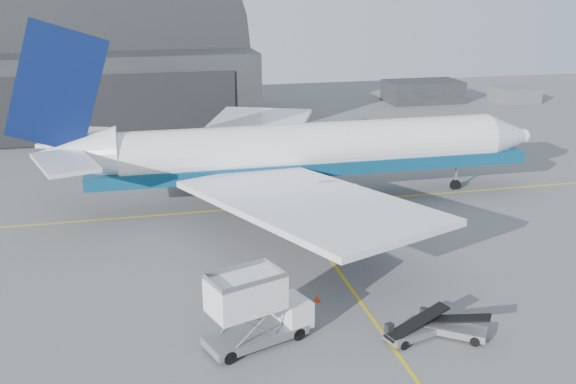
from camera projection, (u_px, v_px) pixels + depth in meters
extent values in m
plane|color=#565659|center=(354.00, 292.00, 47.32)|extent=(200.00, 200.00, 0.00)
cube|color=gold|center=(291.00, 205.00, 65.82)|extent=(80.00, 0.25, 0.02)
cube|color=gold|center=(363.00, 305.00, 45.46)|extent=(0.25, 40.00, 0.02)
cube|color=black|center=(89.00, 87.00, 100.84)|extent=(50.00, 28.00, 12.00)
cube|color=black|center=(84.00, 110.00, 88.11)|extent=(42.00, 0.40, 9.50)
cube|color=black|center=(422.00, 102.00, 122.10)|extent=(14.00, 8.00, 4.00)
cube|color=slate|center=(514.00, 102.00, 122.06)|extent=(8.00, 6.00, 2.80)
cylinder|color=white|center=(314.00, 148.00, 65.59)|extent=(38.91, 5.19, 5.19)
cone|color=white|center=(506.00, 137.00, 70.29)|extent=(4.76, 5.19, 5.19)
sphere|color=white|center=(524.00, 136.00, 70.75)|extent=(1.51, 1.51, 1.51)
cone|color=white|center=(76.00, 155.00, 60.39)|extent=(7.57, 5.19, 5.19)
cube|color=black|center=(496.00, 132.00, 69.80)|extent=(2.81, 2.38, 0.76)
cube|color=navy|center=(314.00, 164.00, 66.11)|extent=(45.40, 5.24, 1.30)
cube|color=white|center=(305.00, 201.00, 53.00)|extent=(19.93, 26.50, 1.58)
cube|color=white|center=(251.00, 133.00, 77.00)|extent=(19.93, 26.50, 1.58)
cube|color=white|center=(65.00, 162.00, 55.57)|extent=(6.62, 9.05, 0.38)
cube|color=white|center=(74.00, 137.00, 64.57)|extent=(6.62, 9.05, 0.38)
cube|color=#08133E|center=(57.00, 88.00, 58.16)|extent=(10.02, 0.54, 12.45)
cylinder|color=gray|center=(327.00, 201.00, 58.24)|extent=(5.62, 2.92, 2.92)
cylinder|color=gray|center=(285.00, 154.00, 74.24)|extent=(5.62, 2.92, 2.92)
cylinder|color=#A5A5AA|center=(456.00, 176.00, 70.36)|extent=(0.30, 0.30, 3.03)
cylinder|color=black|center=(455.00, 185.00, 70.68)|extent=(1.19, 0.38, 1.19)
cylinder|color=black|center=(302.00, 207.00, 63.50)|extent=(1.41, 0.49, 1.41)
cylinder|color=black|center=(286.00, 186.00, 69.90)|extent=(1.41, 0.49, 1.41)
cube|color=slate|center=(256.00, 335.00, 40.51)|extent=(6.96, 4.62, 0.54)
cube|color=silver|center=(293.00, 311.00, 41.68)|extent=(2.46, 2.92, 1.72)
cube|color=black|center=(303.00, 304.00, 42.01)|extent=(0.77, 1.96, 0.97)
cube|color=silver|center=(246.00, 294.00, 39.21)|extent=(5.17, 4.07, 2.16)
cylinder|color=black|center=(298.00, 334.00, 40.93)|extent=(0.92, 0.60, 0.86)
cylinder|color=black|center=(279.00, 319.00, 42.74)|extent=(0.92, 0.60, 0.86)
cylinder|color=black|center=(229.00, 357.00, 38.38)|extent=(0.92, 0.60, 0.86)
cylinder|color=black|center=(213.00, 340.00, 40.18)|extent=(0.92, 0.60, 0.86)
cube|color=black|center=(366.00, 231.00, 57.53)|extent=(3.76, 2.44, 0.79)
cube|color=silver|center=(372.00, 223.00, 57.49)|extent=(1.45, 1.75, 0.79)
cylinder|color=black|center=(383.00, 234.00, 57.23)|extent=(0.83, 0.42, 0.79)
cylinder|color=black|center=(373.00, 228.00, 58.78)|extent=(0.83, 0.42, 0.79)
cylinder|color=black|center=(358.00, 238.00, 56.36)|extent=(0.83, 0.42, 0.79)
cylinder|color=black|center=(349.00, 231.00, 57.91)|extent=(0.83, 0.42, 0.79)
cube|color=slate|center=(416.00, 331.00, 41.17)|extent=(4.63, 2.71, 0.45)
cube|color=black|center=(417.00, 322.00, 40.95)|extent=(4.76, 2.31, 1.27)
cube|color=black|center=(389.00, 328.00, 40.62)|extent=(0.59, 0.53, 0.60)
cylinder|color=black|center=(442.00, 332.00, 41.40)|extent=(0.64, 0.41, 0.60)
cylinder|color=black|center=(428.00, 322.00, 42.55)|extent=(0.64, 0.41, 0.60)
cylinder|color=black|center=(404.00, 345.00, 39.89)|extent=(0.64, 0.41, 0.60)
cylinder|color=black|center=(390.00, 335.00, 41.04)|extent=(0.64, 0.41, 0.60)
cube|color=slate|center=(450.00, 329.00, 41.47)|extent=(4.58, 3.88, 0.46)
cube|color=black|center=(451.00, 319.00, 41.24)|extent=(4.52, 3.63, 1.31)
cube|color=black|center=(424.00, 312.00, 42.47)|extent=(0.66, 0.63, 0.62)
cylinder|color=black|center=(475.00, 341.00, 40.29)|extent=(0.65, 0.57, 0.62)
cylinder|color=black|center=(478.00, 330.00, 41.56)|extent=(0.65, 0.57, 0.62)
cylinder|color=black|center=(423.00, 331.00, 41.48)|extent=(0.65, 0.57, 0.62)
cylinder|color=black|center=(427.00, 321.00, 42.74)|extent=(0.65, 0.57, 0.62)
cube|color=red|center=(317.00, 301.00, 45.95)|extent=(0.41, 0.41, 0.03)
cone|color=red|center=(317.00, 298.00, 45.87)|extent=(0.41, 0.41, 0.59)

